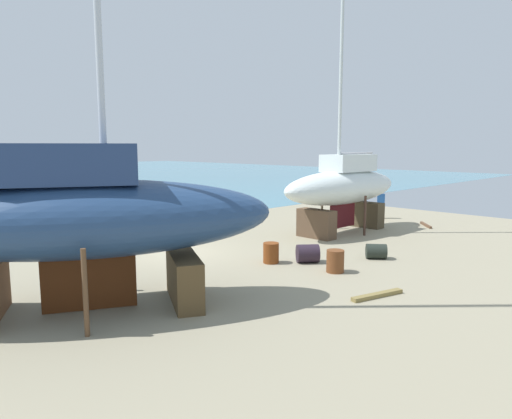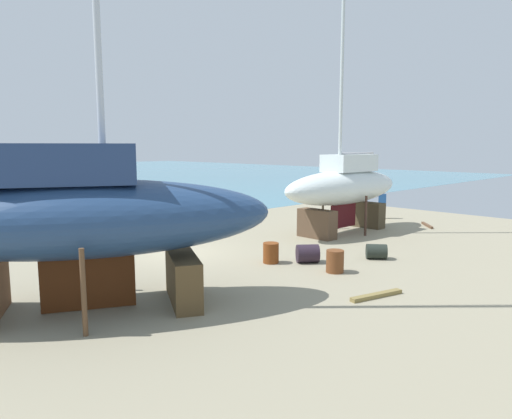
% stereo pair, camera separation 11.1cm
% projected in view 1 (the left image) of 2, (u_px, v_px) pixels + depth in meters
% --- Properties ---
extents(ground_plane, '(38.20, 38.20, 0.00)m').
position_uv_depth(ground_plane, '(225.00, 266.00, 16.58)').
color(ground_plane, gray).
extents(sailboat_mid_port, '(8.41, 2.70, 14.53)m').
position_uv_depth(sailboat_mid_port, '(344.00, 187.00, 22.89)').
color(sailboat_mid_port, brown).
rests_on(sailboat_mid_port, ground).
extents(sailboat_far_slipway, '(10.15, 7.36, 16.40)m').
position_uv_depth(sailboat_far_slipway, '(85.00, 217.00, 11.73)').
color(sailboat_far_slipway, brown).
rests_on(sailboat_far_slipway, ground).
extents(worker, '(0.43, 0.50, 1.69)m').
position_uv_depth(worker, '(381.00, 204.00, 27.43)').
color(worker, orange).
rests_on(worker, ground).
extents(barrel_tipped_center, '(0.74, 0.74, 0.77)m').
position_uv_depth(barrel_tipped_center, '(335.00, 261.00, 15.72)').
color(barrel_tipped_center, brown).
rests_on(barrel_tipped_center, ground).
extents(barrel_tar_black, '(0.92, 0.94, 0.57)m').
position_uv_depth(barrel_tar_black, '(376.00, 251.00, 17.63)').
color(barrel_tar_black, '#212922').
rests_on(barrel_tar_black, ground).
extents(barrel_rust_mid, '(0.61, 0.61, 0.75)m').
position_uv_depth(barrel_rust_mid, '(271.00, 253.00, 16.98)').
color(barrel_rust_mid, brown).
rests_on(barrel_rust_mid, ground).
extents(barrel_blue_faded, '(1.05, 1.03, 0.68)m').
position_uv_depth(barrel_blue_faded, '(308.00, 253.00, 17.05)').
color(barrel_blue_faded, '#2A1E2B').
rests_on(barrel_blue_faded, ground).
extents(timber_plank_near, '(1.78, 0.69, 0.12)m').
position_uv_depth(timber_plank_near, '(377.00, 295.00, 13.15)').
color(timber_plank_near, olive).
rests_on(timber_plank_near, ground).
extents(timber_plank_far, '(1.35, 1.22, 0.12)m').
position_uv_depth(timber_plank_far, '(426.00, 225.00, 24.85)').
color(timber_plank_far, brown).
rests_on(timber_plank_far, ground).
extents(timber_long_aft, '(2.75, 1.92, 0.11)m').
position_uv_depth(timber_long_aft, '(106.00, 252.00, 18.59)').
color(timber_long_aft, brown).
rests_on(timber_long_aft, ground).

